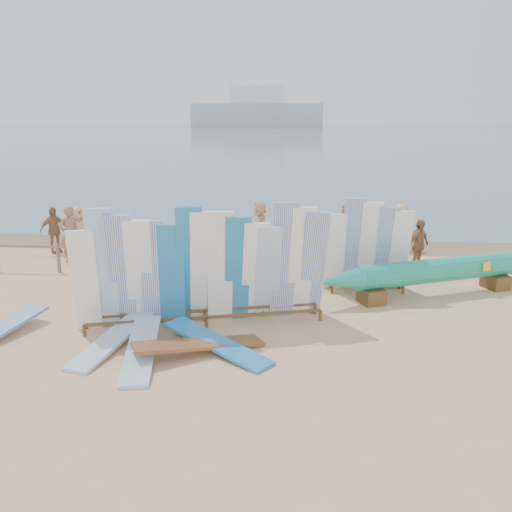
# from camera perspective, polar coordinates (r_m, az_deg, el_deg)

# --- Properties ---
(ground) EXTENTS (160.00, 160.00, 0.00)m
(ground) POSITION_cam_1_polar(r_m,az_deg,el_deg) (13.67, -9.69, -5.63)
(ground) COLOR tan
(ground) RESTS_ON ground
(ocean) EXTENTS (320.00, 240.00, 0.02)m
(ocean) POSITION_cam_1_polar(r_m,az_deg,el_deg) (140.52, 3.38, 12.81)
(ocean) COLOR slate
(ocean) RESTS_ON ground
(wet_sand_strip) EXTENTS (40.00, 2.60, 0.01)m
(wet_sand_strip) POSITION_cam_1_polar(r_m,az_deg,el_deg) (20.43, -4.79, 1.37)
(wet_sand_strip) COLOR #7E6447
(wet_sand_strip) RESTS_ON ground
(distant_ship) EXTENTS (45.00, 8.00, 14.00)m
(distant_ship) POSITION_cam_1_polar(r_m,az_deg,el_deg) (193.01, 0.11, 14.94)
(distant_ship) COLOR #999EA3
(distant_ship) RESTS_ON ocean
(fence) EXTENTS (12.08, 0.08, 0.90)m
(fence) POSITION_cam_1_polar(r_m,az_deg,el_deg) (16.27, -7.23, 0.11)
(fence) COLOR #746358
(fence) RESTS_ON ground
(main_surfboard_rack) EXTENTS (5.68, 2.07, 2.85)m
(main_surfboard_rack) POSITION_cam_1_polar(r_m,az_deg,el_deg) (12.24, -5.42, -1.58)
(main_surfboard_rack) COLOR brown
(main_surfboard_rack) RESTS_ON ground
(side_surfboard_rack) EXTENTS (2.29, 0.84, 2.62)m
(side_surfboard_rack) POSITION_cam_1_polar(r_m,az_deg,el_deg) (14.86, 11.72, 0.69)
(side_surfboard_rack) COLOR brown
(side_surfboard_rack) RESTS_ON ground
(outrigger_canoe) EXTENTS (6.84, 3.34, 1.02)m
(outrigger_canoe) POSITION_cam_1_polar(r_m,az_deg,el_deg) (15.14, 18.56, -1.59)
(outrigger_canoe) COLOR brown
(outrigger_canoe) RESTS_ON ground
(vendor_table) EXTENTS (0.90, 0.76, 1.02)m
(vendor_table) POSITION_cam_1_polar(r_m,az_deg,el_deg) (13.24, 1.86, -4.55)
(vendor_table) COLOR brown
(vendor_table) RESTS_ON ground
(flat_board_a) EXTENTS (1.00, 2.75, 0.35)m
(flat_board_a) POSITION_cam_1_polar(r_m,az_deg,el_deg) (11.27, -11.93, -10.32)
(flat_board_a) COLOR #84ABD3
(flat_board_a) RESTS_ON ground
(flat_board_c) EXTENTS (2.61, 1.81, 0.40)m
(flat_board_c) POSITION_cam_1_polar(r_m,az_deg,el_deg) (11.24, -5.91, -10.12)
(flat_board_c) COLOR brown
(flat_board_c) RESTS_ON ground
(flat_board_d) EXTENTS (2.50, 2.05, 0.33)m
(flat_board_d) POSITION_cam_1_polar(r_m,az_deg,el_deg) (11.33, -4.16, -9.88)
(flat_board_d) COLOR #2577BA
(flat_board_d) RESTS_ON ground
(flat_board_b) EXTENTS (1.17, 2.75, 0.31)m
(flat_board_b) POSITION_cam_1_polar(r_m,az_deg,el_deg) (11.90, -14.76, -9.09)
(flat_board_b) COLOR #84ABD3
(flat_board_b) RESTS_ON ground
(beach_chair_left) EXTENTS (0.70, 0.71, 0.82)m
(beach_chair_left) POSITION_cam_1_polar(r_m,az_deg,el_deg) (17.32, -4.54, -0.26)
(beach_chair_left) COLOR #AC1612
(beach_chair_left) RESTS_ON ground
(beach_chair_right) EXTENTS (0.73, 0.73, 0.81)m
(beach_chair_right) POSITION_cam_1_polar(r_m,az_deg,el_deg) (17.28, -5.78, -0.33)
(beach_chair_right) COLOR #AC1612
(beach_chair_right) RESTS_ON ground
(stroller) EXTENTS (0.73, 0.88, 1.03)m
(stroller) POSITION_cam_1_polar(r_m,az_deg,el_deg) (16.72, -2.68, -0.16)
(stroller) COLOR #AC1612
(stroller) RESTS_ON ground
(beachgoer_9) EXTENTS (1.14, 0.78, 1.63)m
(beachgoer_9) POSITION_cam_1_polar(r_m,az_deg,el_deg) (19.96, 14.91, 3.00)
(beachgoer_9) COLOR tan
(beachgoer_9) RESTS_ON ground
(beachgoer_5) EXTENTS (0.74, 1.65, 1.71)m
(beachgoer_5) POSITION_cam_1_polar(r_m,az_deg,el_deg) (19.38, 0.37, 3.28)
(beachgoer_5) COLOR beige
(beachgoer_5) RESTS_ON ground
(beachgoer_8) EXTENTS (0.69, 0.94, 1.76)m
(beachgoer_8) POSITION_cam_1_polar(r_m,az_deg,el_deg) (17.28, 6.26, 1.84)
(beachgoer_8) COLOR beige
(beachgoer_8) RESTS_ON ground
(beachgoer_4) EXTENTS (0.60, 1.08, 1.74)m
(beachgoer_4) POSITION_cam_1_polar(r_m,az_deg,el_deg) (17.16, -5.31, 1.75)
(beachgoer_4) COLOR #8C6042
(beachgoer_4) RESTS_ON ground
(beachgoer_1) EXTENTS (0.71, 0.75, 1.84)m
(beachgoer_1) POSITION_cam_1_polar(r_m,az_deg,el_deg) (18.61, -19.05, 2.18)
(beachgoer_1) COLOR #8C6042
(beachgoer_1) RESTS_ON ground
(beachgoer_0) EXTENTS (0.58, 0.91, 1.71)m
(beachgoer_0) POSITION_cam_1_polar(r_m,az_deg,el_deg) (19.27, -18.17, 2.47)
(beachgoer_0) COLOR tan
(beachgoer_0) RESTS_ON ground
(beachgoer_10) EXTENTS (0.97, 0.95, 1.62)m
(beachgoer_10) POSITION_cam_1_polar(r_m,az_deg,el_deg) (17.32, 16.72, 1.09)
(beachgoer_10) COLOR #8C6042
(beachgoer_10) RESTS_ON ground
(beachgoer_7) EXTENTS (0.43, 0.70, 1.84)m
(beachgoer_7) POSITION_cam_1_polar(r_m,az_deg,el_deg) (18.22, 9.26, 2.55)
(beachgoer_7) COLOR #8C6042
(beachgoer_7) RESTS_ON ground
(beachgoer_extra_1) EXTENTS (0.96, 0.95, 1.61)m
(beachgoer_extra_1) POSITION_cam_1_polar(r_m,az_deg,el_deg) (20.06, -20.52, 2.58)
(beachgoer_extra_1) COLOR #8C6042
(beachgoer_extra_1) RESTS_ON ground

